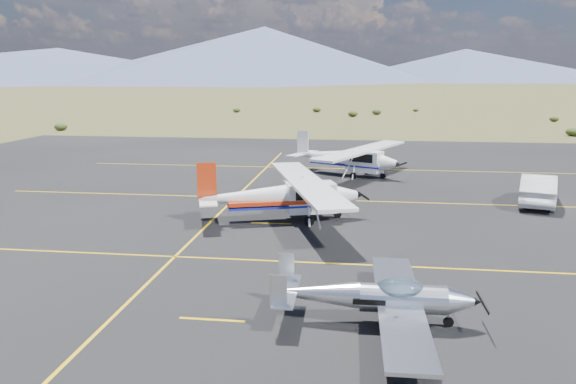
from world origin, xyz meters
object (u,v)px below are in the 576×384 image
(aircraft_cessna, at_px, (282,195))
(aircraft_low_wing, at_px, (379,297))
(sedan, at_px, (538,189))
(aircraft_plain, at_px, (347,157))

(aircraft_cessna, bearing_deg, aircraft_low_wing, -86.40)
(aircraft_low_wing, distance_m, sedan, 18.95)
(aircraft_low_wing, xyz_separation_m, aircraft_plain, (-1.63, 24.33, 0.51))
(aircraft_low_wing, bearing_deg, aircraft_cessna, 110.41)
(aircraft_cessna, height_order, sedan, aircraft_cessna)
(aircraft_cessna, bearing_deg, aircraft_plain, 60.25)
(aircraft_low_wing, relative_size, aircraft_plain, 0.70)
(aircraft_plain, bearing_deg, aircraft_cessna, -76.95)
(aircraft_low_wing, xyz_separation_m, sedan, (9.18, 16.57, 0.03))
(aircraft_plain, distance_m, sedan, 13.31)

